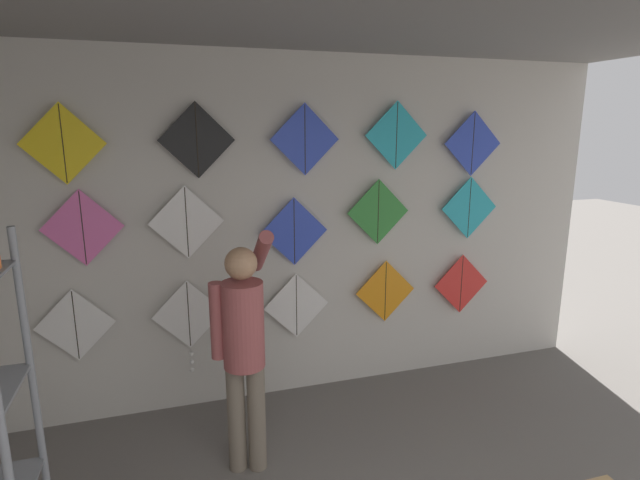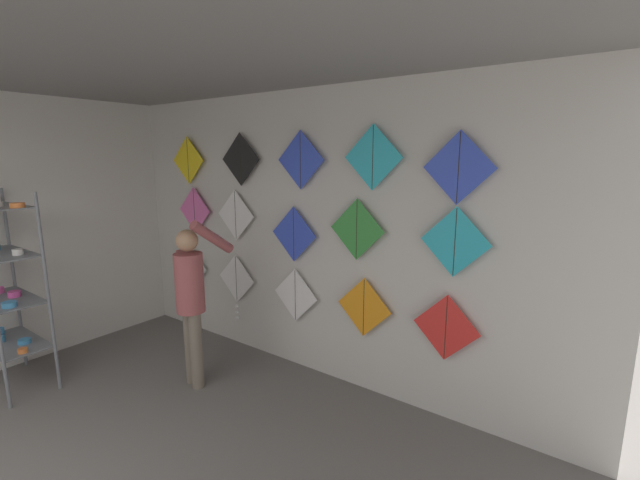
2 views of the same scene
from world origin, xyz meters
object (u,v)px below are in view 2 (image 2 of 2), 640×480
kite_5 (194,210)px  kite_6 (236,215)px  kite_1 (236,282)px  kite_13 (373,157)px  kite_14 (459,168)px  shelf_rack (4,280)px  kite_3 (364,307)px  shopkeeper (191,294)px  kite_0 (192,267)px  kite_10 (188,160)px  kite_9 (455,242)px  kite_12 (301,160)px  kite_7 (294,234)px  kite_8 (357,230)px  kite_4 (446,328)px  kite_11 (240,159)px  kite_2 (295,295)px

kite_5 → kite_6: bearing=0.0°
kite_1 → kite_13: 2.22m
kite_5 → kite_14: (3.14, 0.00, 0.55)m
shelf_rack → kite_3: 3.34m
shopkeeper → kite_0: bearing=157.0°
kite_6 → kite_10: kite_10 is taller
kite_9 → kite_12: kite_12 is taller
shopkeeper → kite_10: kite_10 is taller
kite_7 → kite_8: (0.73, 0.00, 0.12)m
kite_10 → kite_12: size_ratio=1.00×
kite_9 → kite_14: kite_14 is taller
kite_0 → shelf_rack: bearing=-98.6°
kite_3 → kite_14: 1.49m
kite_8 → kite_12: bearing=180.0°
shopkeeper → kite_7: bearing=70.8°
kite_8 → kite_6: bearing=180.0°
kite_4 → kite_14: 1.27m
kite_4 → kite_9: size_ratio=1.00×
kite_5 → kite_10: bearing=180.0°
shopkeeper → kite_10: (-1.05, 0.84, 1.21)m
kite_7 → kite_13: 1.15m
kite_1 → kite_12: bearing=0.1°
kite_4 → kite_9: 0.71m
kite_3 → kite_14: kite_14 is taller
kite_3 → kite_12: bearing=180.0°
kite_8 → kite_11: bearing=180.0°
kite_4 → kite_11: size_ratio=1.00×
kite_9 → kite_6: bearing=180.0°
kite_2 → kite_14: bearing=0.0°
kite_0 → kite_1: size_ratio=0.73×
kite_10 → kite_12: (1.70, 0.00, 0.02)m
kite_1 → kite_3: 1.67m
kite_0 → kite_11: kite_11 is taller
kite_1 → kite_0: bearing=179.9°
kite_10 → kite_12: kite_12 is taller
kite_1 → kite_5: bearing=179.9°
kite_2 → kite_13: bearing=0.0°
kite_2 → kite_11: (-0.73, 0.00, 1.35)m
kite_5 → kite_12: (1.63, 0.00, 0.60)m
shelf_rack → kite_2: size_ratio=3.38×
kite_10 → kite_13: (2.48, 0.00, 0.04)m
kite_11 → kite_4: bearing=0.0°
kite_4 → kite_9: (0.03, 0.00, 0.71)m
shopkeeper → kite_8: bearing=47.4°
kite_0 → kite_7: (1.66, 0.00, 0.60)m
kite_10 → kite_13: kite_13 is taller
kite_9 → kite_14: 0.56m
kite_8 → kite_14: bearing=0.0°
kite_0 → kite_11: (0.94, 0.00, 1.32)m
kite_8 → kite_13: 0.64m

